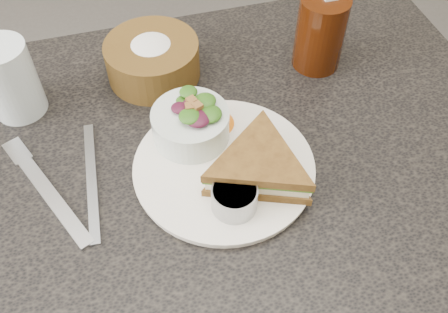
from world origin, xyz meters
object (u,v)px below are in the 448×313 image
Objects in this scene: bread_basket at (152,54)px; cola_glass at (321,30)px; salad_bowl at (190,121)px; sandwich at (259,166)px; dining_table at (208,272)px; water_glass at (10,80)px; dressing_ramekin at (234,198)px; dinner_plate at (224,167)px.

bread_basket is 0.28m from cola_glass.
salad_bowl is 0.28m from cola_glass.
salad_bowl is at bearing -154.82° from cola_glass.
dining_table is at bearing 158.47° from sandwich.
sandwich is 1.11× the size of bread_basket.
water_glass reaches higher than salad_bowl.
dining_table is 0.47m from bread_basket.
cola_glass reaches higher than bread_basket.
bread_basket reaches higher than dressing_ramekin.
water_glass is at bearing 177.24° from cola_glass.
dinner_plate is at bearing -49.01° from dining_table.
sandwich is at bearing -53.87° from salad_bowl.
salad_bowl is at bearing 99.56° from dining_table.
sandwich is at bearing -38.78° from dinner_plate.
dining_table is 7.20× the size of cola_glass.
dining_table is at bearing 101.10° from dressing_ramekin.
cola_glass is at bearing 72.44° from sandwich.
water_glass is (-0.25, 0.18, 0.44)m from dining_table.
sandwich is 0.28m from cola_glass.
dressing_ramekin is 0.34m from cola_glass.
water_glass is at bearing 144.76° from dining_table.
dinner_plate is 2.26× the size of salad_bowl.
dining_table is at bearing -35.24° from water_glass.
dinner_plate is 0.35m from water_glass.
water_glass is (-0.22, -0.02, 0.02)m from bread_basket.
water_glass reaches higher than bread_basket.
dressing_ramekin is at bearing -78.90° from dining_table.
dressing_ramekin is 0.44× the size of cola_glass.
dinner_plate is at bearing -64.40° from salad_bowl.
salad_bowl is at bearing -29.83° from water_glass.
salad_bowl is (-0.03, 0.07, 0.04)m from dinner_plate.
dressing_ramekin is (0.03, -0.14, -0.01)m from salad_bowl.
dinner_plate is 0.06m from sandwich.
bread_basket is 0.22m from water_glass.
water_glass is at bearing 134.26° from dressing_ramekin.
dining_table is at bearing -147.57° from cola_glass.
dinner_plate is 0.08m from dressing_ramekin.
bread_basket reaches higher than dining_table.
sandwich is at bearing 39.93° from dressing_ramekin.
water_glass is at bearing 143.22° from dinner_plate.
dining_table is 3.88× the size of dinner_plate.
sandwich is (0.07, -0.06, 0.41)m from dining_table.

